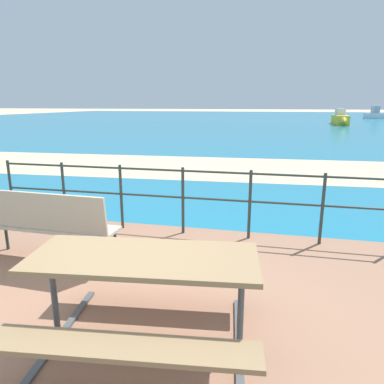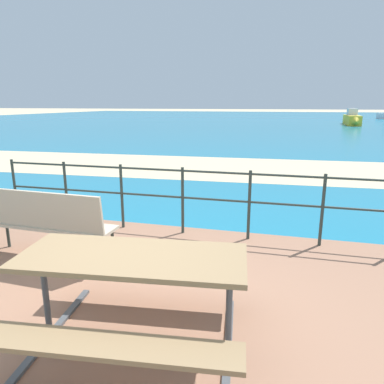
{
  "view_description": "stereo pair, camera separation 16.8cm",
  "coord_description": "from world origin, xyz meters",
  "px_view_note": "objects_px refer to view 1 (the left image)",
  "views": [
    {
      "loc": [
        1.24,
        -2.54,
        1.97
      ],
      "look_at": [
        0.1,
        2.52,
        0.66
      ],
      "focal_mm": 32.98,
      "sensor_mm": 36.0,
      "label": 1
    },
    {
      "loc": [
        1.4,
        -2.5,
        1.97
      ],
      "look_at": [
        0.1,
        2.52,
        0.66
      ],
      "focal_mm": 32.98,
      "sensor_mm": 36.0,
      "label": 2
    }
  ],
  "objects_px": {
    "picnic_table": "(144,279)",
    "boat_mid": "(340,119)",
    "park_bench": "(44,220)",
    "boat_near": "(377,115)"
  },
  "relations": [
    {
      "from": "picnic_table",
      "to": "boat_mid",
      "type": "distance_m",
      "value": 34.53
    },
    {
      "from": "park_bench",
      "to": "boat_near",
      "type": "distance_m",
      "value": 50.68
    },
    {
      "from": "park_bench",
      "to": "boat_mid",
      "type": "xyz_separation_m",
      "value": [
        8.83,
        32.6,
        -0.07
      ]
    },
    {
      "from": "picnic_table",
      "to": "boat_near",
      "type": "distance_m",
      "value": 51.31
    },
    {
      "from": "boat_near",
      "to": "picnic_table",
      "type": "bearing_deg",
      "value": -121.01
    },
    {
      "from": "park_bench",
      "to": "boat_mid",
      "type": "distance_m",
      "value": 33.78
    },
    {
      "from": "boat_near",
      "to": "boat_mid",
      "type": "height_order",
      "value": "boat_near"
    },
    {
      "from": "picnic_table",
      "to": "boat_near",
      "type": "bearing_deg",
      "value": 67.21
    },
    {
      "from": "picnic_table",
      "to": "park_bench",
      "type": "relative_size",
      "value": 1.06
    },
    {
      "from": "picnic_table",
      "to": "boat_mid",
      "type": "bearing_deg",
      "value": 71.49
    }
  ]
}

